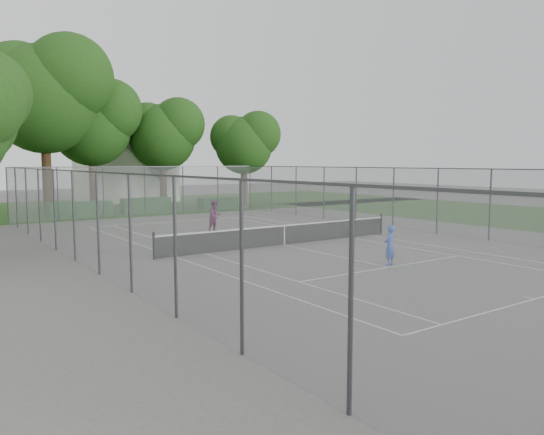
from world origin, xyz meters
TOP-DOWN VIEW (x-y plane):
  - ground at (0.00, 0.00)m, footprint 120.00×120.00m
  - grass_far at (0.00, 26.00)m, footprint 60.00×20.00m
  - grass_right at (22.00, 0.00)m, footprint 16.00×40.00m
  - court_markings at (0.00, 0.00)m, footprint 11.03×23.83m
  - tennis_net at (0.00, 0.00)m, footprint 12.87×0.10m
  - perimeter_fence at (0.00, 0.00)m, footprint 18.08×34.08m
  - tree_far_left at (-5.22, 22.94)m, footprint 9.25×8.45m
  - tree_far_midleft at (-1.50, 24.00)m, footprint 7.28×6.65m
  - tree_far_midright at (4.21, 23.18)m, footprint 6.47×5.90m
  - tree_far_right at (10.42, 20.02)m, footprint 5.75×5.25m
  - hedge_left at (-4.29, 18.30)m, footprint 4.24×1.27m
  - hedge_mid at (0.63, 18.45)m, footprint 3.67×1.05m
  - hedge_right at (6.66, 18.18)m, footprint 3.16×1.16m
  - house at (3.63, 31.09)m, footprint 8.48×6.57m
  - girl_player at (0.33, -6.15)m, footprint 0.63×0.51m
  - woman_player at (-0.36, 5.95)m, footprint 0.98×0.84m

SIDE VIEW (x-z plane):
  - ground at x=0.00m, z-range 0.00..0.00m
  - grass_far at x=0.00m, z-range 0.00..0.00m
  - grass_right at x=22.00m, z-range 0.00..0.00m
  - court_markings at x=0.00m, z-range 0.00..0.01m
  - hedge_right at x=6.66m, z-range 0.00..0.95m
  - tennis_net at x=0.00m, z-range -0.04..1.06m
  - hedge_left at x=-4.29m, z-range 0.00..1.06m
  - hedge_mid at x=0.63m, z-range 0.00..1.15m
  - girl_player at x=0.33m, z-range 0.00..1.51m
  - woman_player at x=-0.36m, z-range 0.00..1.73m
  - perimeter_fence at x=0.00m, z-range 0.05..3.57m
  - house at x=3.63m, z-range -1.03..9.53m
  - tree_far_right at x=10.42m, z-range 1.54..9.81m
  - tree_far_midright at x=4.21m, z-range 1.74..11.03m
  - tree_far_midleft at x=-1.50m, z-range 1.96..12.43m
  - tree_far_left at x=-5.22m, z-range 2.50..15.80m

